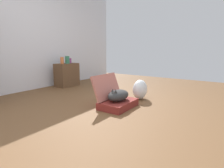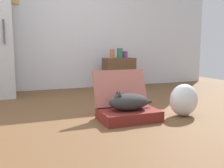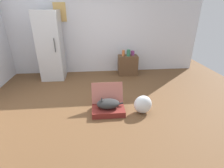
# 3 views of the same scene
# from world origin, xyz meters

# --- Properties ---
(ground_plane) EXTENTS (7.68, 7.68, 0.00)m
(ground_plane) POSITION_xyz_m (0.00, 0.00, 0.00)
(ground_plane) COLOR brown
(ground_plane) RESTS_ON ground
(wall_back) EXTENTS (6.40, 0.15, 2.60)m
(wall_back) POSITION_xyz_m (-0.00, 2.26, 1.30)
(wall_back) COLOR silver
(wall_back) RESTS_ON ground
(suitcase_base) EXTENTS (0.62, 0.42, 0.11)m
(suitcase_base) POSITION_xyz_m (0.27, -0.18, 0.06)
(suitcase_base) COLOR maroon
(suitcase_base) RESTS_ON ground
(suitcase_lid) EXTENTS (0.62, 0.18, 0.41)m
(suitcase_lid) POSITION_xyz_m (0.27, 0.05, 0.32)
(suitcase_lid) COLOR #B26356
(suitcase_lid) RESTS_ON suitcase_base
(cat) EXTENTS (0.52, 0.28, 0.21)m
(cat) POSITION_xyz_m (0.26, -0.18, 0.20)
(cat) COLOR #2D2D2D
(cat) RESTS_ON suitcase_base
(plastic_bag_white) EXTENTS (0.34, 0.25, 0.37)m
(plastic_bag_white) POSITION_xyz_m (0.93, -0.24, 0.18)
(plastic_bag_white) COLOR silver
(plastic_bag_white) RESTS_ON ground
(refrigerator) EXTENTS (0.61, 0.67, 1.83)m
(refrigerator) POSITION_xyz_m (-1.14, 1.80, 0.91)
(refrigerator) COLOR #B7BABC
(refrigerator) RESTS_ON ground
(side_table) EXTENTS (0.57, 0.34, 0.58)m
(side_table) POSITION_xyz_m (1.01, 1.85, 0.29)
(side_table) COLOR brown
(side_table) RESTS_ON ground
(vase_tall) EXTENTS (0.08, 0.08, 0.17)m
(vase_tall) POSITION_xyz_m (0.87, 1.84, 0.66)
(vase_tall) COLOR #CC6B38
(vase_tall) RESTS_ON side_table
(vase_short) EXTENTS (0.11, 0.11, 0.13)m
(vase_short) POSITION_xyz_m (1.15, 1.90, 0.64)
(vase_short) COLOR #8C387A
(vase_short) RESTS_ON side_table
(vase_round) EXTENTS (0.11, 0.11, 0.18)m
(vase_round) POSITION_xyz_m (1.01, 1.81, 0.67)
(vase_round) COLOR #2D7051
(vase_round) RESTS_ON side_table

